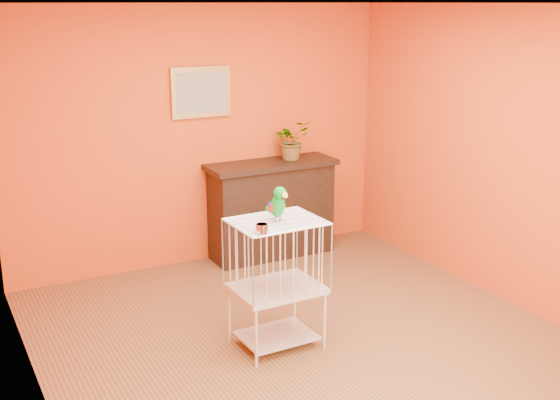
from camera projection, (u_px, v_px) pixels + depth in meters
ground at (314, 347)px, 5.50m from camera, size 4.50×4.50×0.00m
room_shell at (316, 149)px, 5.06m from camera, size 4.50×4.50×4.50m
console_cabinet at (272, 209)px, 7.37m from camera, size 1.37×0.49×1.02m
potted_plant at (293, 145)px, 7.27m from camera, size 0.43×0.46×0.32m
framed_picture at (201, 92)px, 6.90m from camera, size 0.62×0.04×0.50m
birdcage at (277, 282)px, 5.39m from camera, size 0.67×0.52×1.02m
feed_cup at (262, 228)px, 4.96m from camera, size 0.09×0.09×0.07m
parrot at (278, 203)px, 5.21m from camera, size 0.14×0.25×0.28m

